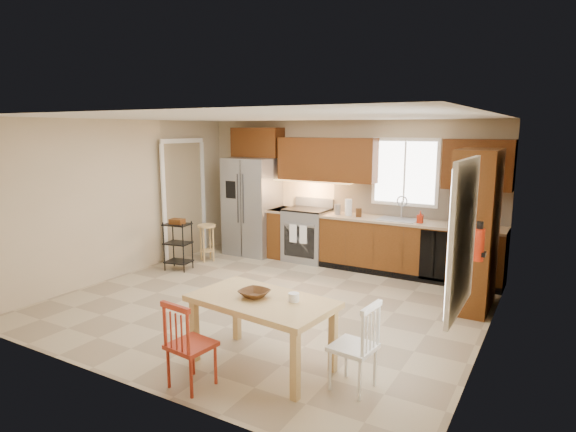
{
  "coord_description": "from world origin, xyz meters",
  "views": [
    {
      "loc": [
        3.38,
        -5.33,
        2.35
      ],
      "look_at": [
        0.08,
        0.4,
        1.15
      ],
      "focal_mm": 30.0,
      "sensor_mm": 36.0,
      "label": 1
    }
  ],
  "objects_px": {
    "bar_stool": "(207,243)",
    "fire_extinguisher": "(479,245)",
    "chair_white": "(353,345)",
    "pantry": "(475,230)",
    "table_jar": "(294,299)",
    "soap_bottle": "(420,217)",
    "table_bowl": "(254,298)",
    "chair_red": "(191,343)",
    "dining_table": "(262,333)",
    "refrigerator": "(252,206)",
    "utility_cart": "(178,246)",
    "range_stove": "(307,235)"
  },
  "relations": [
    {
      "from": "utility_cart",
      "to": "fire_extinguisher",
      "type": "bearing_deg",
      "value": -15.25
    },
    {
      "from": "chair_red",
      "to": "fire_extinguisher",
      "type": "bearing_deg",
      "value": 54.8
    },
    {
      "from": "range_stove",
      "to": "table_bowl",
      "type": "xyz_separation_m",
      "value": [
        1.37,
        -3.74,
        0.24
      ]
    },
    {
      "from": "dining_table",
      "to": "chair_white",
      "type": "height_order",
      "value": "chair_white"
    },
    {
      "from": "fire_extinguisher",
      "to": "table_jar",
      "type": "xyz_separation_m",
      "value": [
        -1.41,
        -1.62,
        -0.37
      ]
    },
    {
      "from": "soap_bottle",
      "to": "dining_table",
      "type": "distance_m",
      "value": 3.76
    },
    {
      "from": "table_bowl",
      "to": "chair_red",
      "type": "bearing_deg",
      "value": -111.9
    },
    {
      "from": "dining_table",
      "to": "chair_red",
      "type": "relative_size",
      "value": 1.7
    },
    {
      "from": "dining_table",
      "to": "chair_white",
      "type": "xyz_separation_m",
      "value": [
        0.95,
        0.05,
        0.07
      ]
    },
    {
      "from": "refrigerator",
      "to": "chair_red",
      "type": "relative_size",
      "value": 2.18
    },
    {
      "from": "dining_table",
      "to": "fire_extinguisher",
      "type": "bearing_deg",
      "value": 50.85
    },
    {
      "from": "soap_bottle",
      "to": "chair_red",
      "type": "height_order",
      "value": "soap_bottle"
    },
    {
      "from": "soap_bottle",
      "to": "bar_stool",
      "type": "height_order",
      "value": "soap_bottle"
    },
    {
      "from": "table_jar",
      "to": "utility_cart",
      "type": "height_order",
      "value": "utility_cart"
    },
    {
      "from": "pantry",
      "to": "dining_table",
      "type": "relative_size",
      "value": 1.48
    },
    {
      "from": "soap_bottle",
      "to": "utility_cart",
      "type": "xyz_separation_m",
      "value": [
        -3.64,
        -1.53,
        -0.58
      ]
    },
    {
      "from": "range_stove",
      "to": "table_jar",
      "type": "height_order",
      "value": "range_stove"
    },
    {
      "from": "bar_stool",
      "to": "fire_extinguisher",
      "type": "bearing_deg",
      "value": 10.61
    },
    {
      "from": "refrigerator",
      "to": "utility_cart",
      "type": "bearing_deg",
      "value": -106.57
    },
    {
      "from": "chair_red",
      "to": "soap_bottle",
      "type": "bearing_deg",
      "value": 84.06
    },
    {
      "from": "bar_stool",
      "to": "soap_bottle",
      "type": "bearing_deg",
      "value": 37.1
    },
    {
      "from": "fire_extinguisher",
      "to": "bar_stool",
      "type": "distance_m",
      "value": 4.91
    },
    {
      "from": "refrigerator",
      "to": "pantry",
      "type": "distance_m",
      "value": 4.23
    },
    {
      "from": "refrigerator",
      "to": "fire_extinguisher",
      "type": "height_order",
      "value": "refrigerator"
    },
    {
      "from": "pantry",
      "to": "bar_stool",
      "type": "relative_size",
      "value": 3.16
    },
    {
      "from": "soap_bottle",
      "to": "bar_stool",
      "type": "distance_m",
      "value": 3.74
    },
    {
      "from": "dining_table",
      "to": "chair_red",
      "type": "xyz_separation_m",
      "value": [
        -0.35,
        -0.65,
        0.07
      ]
    },
    {
      "from": "chair_white",
      "to": "bar_stool",
      "type": "bearing_deg",
      "value": 61.35
    },
    {
      "from": "soap_bottle",
      "to": "chair_white",
      "type": "height_order",
      "value": "soap_bottle"
    },
    {
      "from": "refrigerator",
      "to": "pantry",
      "type": "bearing_deg",
      "value": -12.62
    },
    {
      "from": "chair_red",
      "to": "table_bowl",
      "type": "relative_size",
      "value": 2.9
    },
    {
      "from": "refrigerator",
      "to": "table_bowl",
      "type": "relative_size",
      "value": 6.34
    },
    {
      "from": "soap_bottle",
      "to": "fire_extinguisher",
      "type": "relative_size",
      "value": 0.53
    },
    {
      "from": "table_bowl",
      "to": "utility_cart",
      "type": "height_order",
      "value": "utility_cart"
    },
    {
      "from": "chair_white",
      "to": "pantry",
      "type": "bearing_deg",
      "value": -5.81
    },
    {
      "from": "refrigerator",
      "to": "soap_bottle",
      "type": "bearing_deg",
      "value": -0.45
    },
    {
      "from": "dining_table",
      "to": "chair_white",
      "type": "relative_size",
      "value": 1.7
    },
    {
      "from": "fire_extinguisher",
      "to": "chair_white",
      "type": "xyz_separation_m",
      "value": [
        -0.78,
        -1.65,
        -0.68
      ]
    },
    {
      "from": "dining_table",
      "to": "utility_cart",
      "type": "bearing_deg",
      "value": 151.45
    },
    {
      "from": "fire_extinguisher",
      "to": "dining_table",
      "type": "bearing_deg",
      "value": -135.33
    },
    {
      "from": "pantry",
      "to": "table_jar",
      "type": "xyz_separation_m",
      "value": [
        -1.21,
        -2.67,
        -0.32
      ]
    },
    {
      "from": "soap_bottle",
      "to": "dining_table",
      "type": "xyz_separation_m",
      "value": [
        -0.58,
        -3.65,
        -0.65
      ]
    },
    {
      "from": "pantry",
      "to": "bar_stool",
      "type": "xyz_separation_m",
      "value": [
        -4.53,
        0.05,
        -0.72
      ]
    },
    {
      "from": "range_stove",
      "to": "table_bowl",
      "type": "bearing_deg",
      "value": -69.93
    },
    {
      "from": "fire_extinguisher",
      "to": "utility_cart",
      "type": "bearing_deg",
      "value": 174.97
    },
    {
      "from": "refrigerator",
      "to": "chair_red",
      "type": "distance_m",
      "value": 4.91
    },
    {
      "from": "soap_bottle",
      "to": "table_bowl",
      "type": "xyz_separation_m",
      "value": [
        -0.66,
        -3.65,
        -0.3
      ]
    },
    {
      "from": "table_jar",
      "to": "utility_cart",
      "type": "bearing_deg",
      "value": 148.89
    },
    {
      "from": "refrigerator",
      "to": "soap_bottle",
      "type": "relative_size",
      "value": 9.53
    },
    {
      "from": "dining_table",
      "to": "table_jar",
      "type": "height_order",
      "value": "table_jar"
    }
  ]
}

